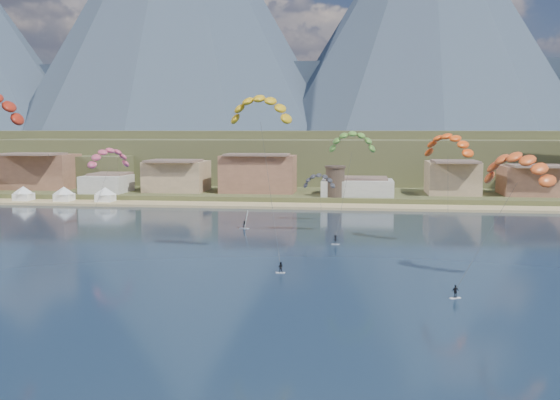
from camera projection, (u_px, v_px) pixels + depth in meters
name	position (u px, v px, depth m)	size (l,w,h in m)	color
ground	(241.00, 332.00, 64.54)	(2400.00, 2400.00, 0.00)	black
beach	(315.00, 206.00, 169.06)	(2200.00, 12.00, 0.90)	tan
land	(348.00, 151.00, 616.83)	(2200.00, 900.00, 4.00)	brown
foothills	(384.00, 155.00, 290.04)	(940.00, 210.00, 18.00)	brown
mountain_ridge	(342.00, 33.00, 862.22)	(2060.00, 480.00, 400.00)	#2E3A4D
town	(184.00, 172.00, 188.95)	(400.00, 24.00, 12.00)	beige
watchtower	(335.00, 181.00, 175.66)	(5.82, 5.82, 8.60)	#47382D
beach_tents	(43.00, 190.00, 178.14)	(43.40, 6.40, 5.00)	white
kitesurfer_yellow	(261.00, 106.00, 100.04)	(10.73, 13.96, 27.41)	silver
kitesurfer_orange	(518.00, 164.00, 85.49)	(15.31, 16.50, 20.85)	silver
kitesurfer_green	(352.00, 139.00, 120.27)	(9.28, 11.02, 21.24)	silver
distant_kite_pink	(109.00, 155.00, 133.31)	(8.80, 9.52, 18.39)	#262626
distant_kite_dark	(319.00, 178.00, 141.78)	(7.55, 5.63, 12.91)	#262626
distant_kite_orange	(448.00, 141.00, 111.34)	(9.60, 8.65, 21.33)	#262626
windsurfer	(245.00, 223.00, 132.43)	(2.22, 2.38, 3.70)	silver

